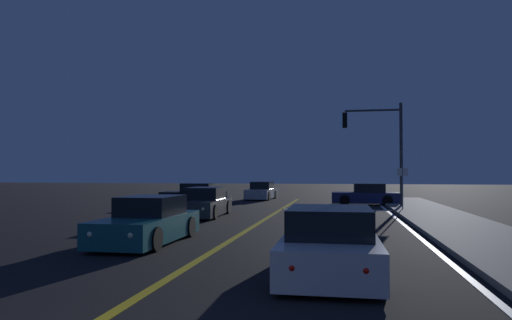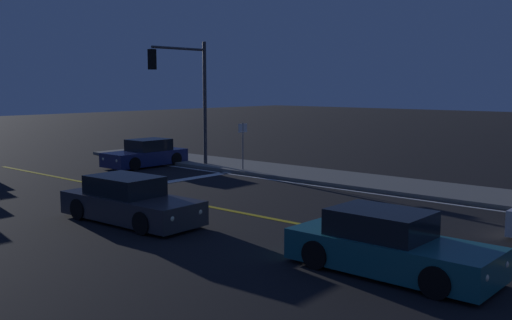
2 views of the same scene
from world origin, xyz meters
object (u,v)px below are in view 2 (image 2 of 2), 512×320
(traffic_signal_near_right, at_px, (187,85))
(street_sign_corner, at_px, (243,139))
(car_mid_block_navy, at_px, (146,155))
(car_side_waiting_charcoal, at_px, (130,202))
(car_parked_curb_teal, at_px, (388,246))

(traffic_signal_near_right, relative_size, street_sign_corner, 2.64)
(car_mid_block_navy, relative_size, car_side_waiting_charcoal, 0.89)
(car_parked_curb_teal, bearing_deg, car_mid_block_navy, -112.37)
(car_side_waiting_charcoal, bearing_deg, street_sign_corner, -158.84)
(car_mid_block_navy, bearing_deg, traffic_signal_near_right, -162.71)
(car_parked_curb_teal, xyz_separation_m, traffic_signal_near_right, (7.81, 15.01, 3.44))
(car_side_waiting_charcoal, bearing_deg, car_mid_block_navy, -132.91)
(street_sign_corner, bearing_deg, traffic_signal_near_right, 107.13)
(car_parked_curb_teal, bearing_deg, street_sign_corner, -125.47)
(car_side_waiting_charcoal, distance_m, street_sign_corner, 10.34)
(car_mid_block_navy, relative_size, car_parked_curb_teal, 0.94)
(car_mid_block_navy, xyz_separation_m, car_side_waiting_charcoal, (-7.84, -9.24, 0.00))
(traffic_signal_near_right, bearing_deg, street_sign_corner, 107.13)
(car_side_waiting_charcoal, distance_m, traffic_signal_near_right, 11.55)
(car_side_waiting_charcoal, height_order, traffic_signal_near_right, traffic_signal_near_right)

